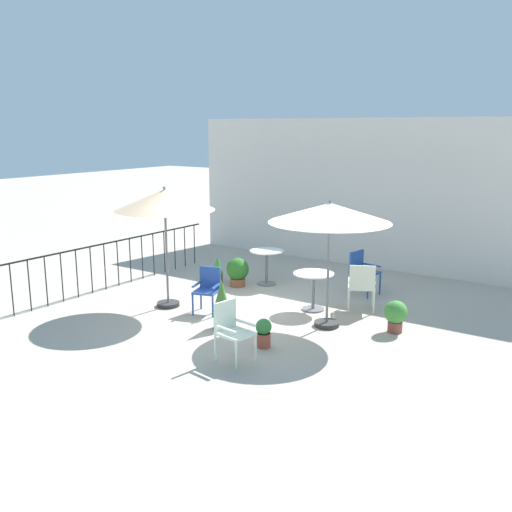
{
  "coord_description": "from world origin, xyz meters",
  "views": [
    {
      "loc": [
        5.97,
        -8.38,
        3.43
      ],
      "look_at": [
        0.0,
        0.24,
        1.08
      ],
      "focal_mm": 40.54,
      "sensor_mm": 36.0,
      "label": 1
    }
  ],
  "objects_px": {
    "patio_chair_0": "(362,269)",
    "potted_plant_3": "(217,269)",
    "patio_umbrella_0": "(330,214)",
    "patio_chair_1": "(231,327)",
    "patio_umbrella_1": "(165,201)",
    "cafe_table_0": "(267,261)",
    "cafe_table_1": "(313,284)",
    "potted_plant_2": "(238,271)",
    "potted_plant_0": "(222,302)",
    "patio_chair_2": "(208,287)",
    "patio_chair_3": "(362,284)",
    "potted_plant_1": "(264,332)",
    "potted_plant_4": "(396,315)"
  },
  "relations": [
    {
      "from": "patio_chair_3",
      "to": "potted_plant_1",
      "type": "bearing_deg",
      "value": -100.98
    },
    {
      "from": "cafe_table_1",
      "to": "potted_plant_3",
      "type": "height_order",
      "value": "cafe_table_1"
    },
    {
      "from": "potted_plant_1",
      "to": "patio_umbrella_1",
      "type": "bearing_deg",
      "value": 165.32
    },
    {
      "from": "patio_umbrella_0",
      "to": "cafe_table_1",
      "type": "xyz_separation_m",
      "value": [
        -0.65,
        0.67,
        -1.48
      ]
    },
    {
      "from": "potted_plant_0",
      "to": "patio_chair_2",
      "type": "bearing_deg",
      "value": 143.62
    },
    {
      "from": "cafe_table_0",
      "to": "potted_plant_2",
      "type": "distance_m",
      "value": 0.68
    },
    {
      "from": "cafe_table_1",
      "to": "patio_chair_1",
      "type": "height_order",
      "value": "patio_chair_1"
    },
    {
      "from": "cafe_table_0",
      "to": "potted_plant_0",
      "type": "distance_m",
      "value": 2.97
    },
    {
      "from": "patio_umbrella_0",
      "to": "patio_chair_1",
      "type": "height_order",
      "value": "patio_umbrella_0"
    },
    {
      "from": "potted_plant_3",
      "to": "potted_plant_4",
      "type": "xyz_separation_m",
      "value": [
        4.52,
        -0.84,
        0.01
      ]
    },
    {
      "from": "patio_umbrella_1",
      "to": "cafe_table_0",
      "type": "bearing_deg",
      "value": 73.95
    },
    {
      "from": "cafe_table_0",
      "to": "potted_plant_3",
      "type": "relative_size",
      "value": 1.31
    },
    {
      "from": "cafe_table_0",
      "to": "potted_plant_3",
      "type": "bearing_deg",
      "value": -156.06
    },
    {
      "from": "patio_chair_0",
      "to": "potted_plant_1",
      "type": "distance_m",
      "value": 3.65
    },
    {
      "from": "patio_umbrella_0",
      "to": "patio_chair_1",
      "type": "relative_size",
      "value": 2.51
    },
    {
      "from": "patio_umbrella_0",
      "to": "patio_chair_2",
      "type": "relative_size",
      "value": 2.62
    },
    {
      "from": "potted_plant_0",
      "to": "potted_plant_2",
      "type": "height_order",
      "value": "potted_plant_0"
    },
    {
      "from": "cafe_table_1",
      "to": "potted_plant_3",
      "type": "xyz_separation_m",
      "value": [
        -2.77,
        0.56,
        -0.21
      ]
    },
    {
      "from": "patio_umbrella_1",
      "to": "patio_umbrella_0",
      "type": "bearing_deg",
      "value": 13.3
    },
    {
      "from": "patio_umbrella_1",
      "to": "patio_chair_0",
      "type": "distance_m",
      "value": 4.29
    },
    {
      "from": "potted_plant_0",
      "to": "potted_plant_3",
      "type": "relative_size",
      "value": 1.49
    },
    {
      "from": "patio_umbrella_0",
      "to": "patio_chair_2",
      "type": "bearing_deg",
      "value": -165.9
    },
    {
      "from": "cafe_table_1",
      "to": "potted_plant_2",
      "type": "xyz_separation_m",
      "value": [
        -2.18,
        0.53,
        -0.17
      ]
    },
    {
      "from": "potted_plant_4",
      "to": "patio_chair_1",
      "type": "bearing_deg",
      "value": -121.81
    },
    {
      "from": "cafe_table_0",
      "to": "patio_chair_2",
      "type": "bearing_deg",
      "value": -85.6
    },
    {
      "from": "potted_plant_0",
      "to": "potted_plant_4",
      "type": "height_order",
      "value": "potted_plant_0"
    },
    {
      "from": "patio_chair_2",
      "to": "patio_chair_0",
      "type": "bearing_deg",
      "value": 55.88
    },
    {
      "from": "patio_chair_0",
      "to": "potted_plant_0",
      "type": "height_order",
      "value": "patio_chair_0"
    },
    {
      "from": "patio_chair_2",
      "to": "patio_umbrella_1",
      "type": "bearing_deg",
      "value": -168.78
    },
    {
      "from": "patio_umbrella_0",
      "to": "potted_plant_0",
      "type": "distance_m",
      "value": 2.39
    },
    {
      "from": "potted_plant_0",
      "to": "potted_plant_1",
      "type": "bearing_deg",
      "value": -16.37
    },
    {
      "from": "patio_chair_0",
      "to": "potted_plant_4",
      "type": "relative_size",
      "value": 1.62
    },
    {
      "from": "cafe_table_0",
      "to": "patio_chair_0",
      "type": "bearing_deg",
      "value": 14.0
    },
    {
      "from": "patio_umbrella_0",
      "to": "potted_plant_4",
      "type": "bearing_deg",
      "value": 19.9
    },
    {
      "from": "patio_chair_0",
      "to": "potted_plant_3",
      "type": "bearing_deg",
      "value": -162.54
    },
    {
      "from": "patio_chair_1",
      "to": "potted_plant_0",
      "type": "height_order",
      "value": "patio_chair_1"
    },
    {
      "from": "patio_umbrella_0",
      "to": "potted_plant_1",
      "type": "height_order",
      "value": "patio_umbrella_0"
    },
    {
      "from": "cafe_table_0",
      "to": "cafe_table_1",
      "type": "distance_m",
      "value": 2.02
    },
    {
      "from": "potted_plant_1",
      "to": "potted_plant_3",
      "type": "distance_m",
      "value": 4.07
    },
    {
      "from": "potted_plant_1",
      "to": "potted_plant_2",
      "type": "bearing_deg",
      "value": 133.04
    },
    {
      "from": "potted_plant_0",
      "to": "potted_plant_3",
      "type": "distance_m",
      "value": 3.08
    },
    {
      "from": "patio_chair_2",
      "to": "potted_plant_1",
      "type": "relative_size",
      "value": 1.82
    },
    {
      "from": "patio_umbrella_0",
      "to": "cafe_table_1",
      "type": "height_order",
      "value": "patio_umbrella_0"
    },
    {
      "from": "patio_umbrella_0",
      "to": "patio_chair_0",
      "type": "relative_size",
      "value": 2.49
    },
    {
      "from": "potted_plant_4",
      "to": "potted_plant_2",
      "type": "bearing_deg",
      "value": 168.47
    },
    {
      "from": "cafe_table_1",
      "to": "potted_plant_3",
      "type": "bearing_deg",
      "value": 168.57
    },
    {
      "from": "patio_chair_3",
      "to": "potted_plant_1",
      "type": "distance_m",
      "value": 2.63
    },
    {
      "from": "patio_chair_1",
      "to": "potted_plant_1",
      "type": "bearing_deg",
      "value": 80.78
    },
    {
      "from": "patio_umbrella_0",
      "to": "potted_plant_3",
      "type": "bearing_deg",
      "value": 160.2
    },
    {
      "from": "patio_umbrella_1",
      "to": "potted_plant_0",
      "type": "distance_m",
      "value": 2.32
    }
  ]
}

